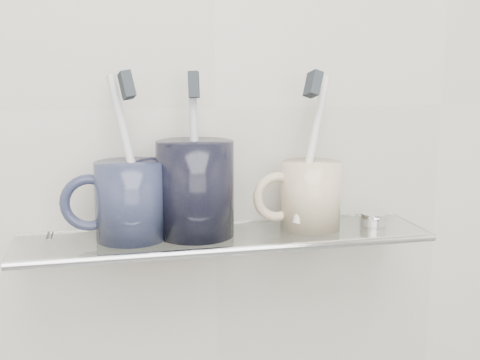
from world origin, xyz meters
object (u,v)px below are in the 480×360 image
object	(u,v)px
shelf_glass	(225,237)
mug_left	(131,201)
mug_center	(195,189)
mug_right	(311,195)

from	to	relation	value
shelf_glass	mug_left	world-z (taller)	mug_left
mug_center	mug_right	distance (m)	0.15
mug_center	mug_left	bearing A→B (deg)	-177.85
shelf_glass	mug_center	world-z (taller)	mug_center
mug_left	mug_center	world-z (taller)	mug_center
shelf_glass	mug_right	distance (m)	0.12
shelf_glass	mug_right	size ratio (longest dim) A/B	5.90
mug_left	mug_right	size ratio (longest dim) A/B	1.09
mug_left	mug_right	xyz separation A→B (m)	(0.22, 0.00, -0.00)
shelf_glass	mug_right	xyz separation A→B (m)	(0.11, 0.00, 0.05)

